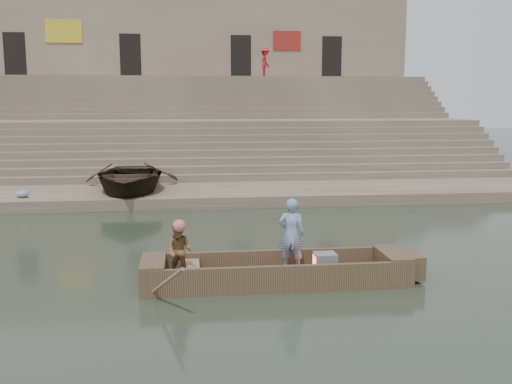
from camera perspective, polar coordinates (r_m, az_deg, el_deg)
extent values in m
plane|color=#272F23|center=(14.81, -12.08, -6.19)|extent=(120.00, 120.00, 0.00)
cube|color=#81715C|center=(22.57, -10.30, -0.36)|extent=(32.00, 4.00, 0.40)
cube|color=#81715C|center=(29.87, -9.53, 4.26)|extent=(32.00, 3.00, 2.80)
cube|color=#81715C|center=(36.78, -9.08, 7.04)|extent=(32.00, 3.00, 5.20)
cube|color=#81715C|center=(24.77, -10.00, 0.83)|extent=(32.00, 0.50, 0.70)
cube|color=#81715C|center=(25.25, -9.95, 1.33)|extent=(32.00, 0.50, 1.00)
cube|color=#81715C|center=(25.72, -9.90, 1.81)|extent=(32.00, 0.50, 1.30)
cube|color=#81715C|center=(26.20, -9.86, 2.27)|extent=(32.00, 0.50, 1.60)
cube|color=#81715C|center=(26.68, -9.81, 2.72)|extent=(32.00, 0.50, 1.90)
cube|color=#81715C|center=(27.16, -9.77, 3.15)|extent=(32.00, 0.50, 2.20)
cube|color=#81715C|center=(27.64, -9.73, 3.57)|extent=(32.00, 0.50, 2.50)
cube|color=#81715C|center=(28.12, -9.68, 3.97)|extent=(32.00, 0.50, 2.80)
cube|color=#81715C|center=(31.60, -9.39, 4.80)|extent=(32.00, 0.50, 3.10)
cube|color=#81715C|center=(32.09, -9.36, 5.13)|extent=(32.00, 0.50, 3.40)
cube|color=#81715C|center=(32.57, -9.33, 5.45)|extent=(32.00, 0.50, 3.70)
cube|color=#81715C|center=(33.06, -9.30, 5.77)|extent=(32.00, 0.50, 4.00)
cube|color=#81715C|center=(33.55, -9.27, 6.07)|extent=(32.00, 0.50, 4.30)
cube|color=#81715C|center=(34.05, -9.24, 6.37)|extent=(32.00, 0.50, 4.60)
cube|color=#81715C|center=(34.54, -9.22, 6.66)|extent=(32.00, 0.50, 4.90)
cube|color=#81715C|center=(35.03, -9.19, 6.93)|extent=(32.00, 0.50, 5.20)
cube|color=gray|center=(40.79, -8.98, 11.45)|extent=(32.00, 5.00, 11.20)
cube|color=black|center=(39.76, -22.53, 12.38)|extent=(1.30, 0.18, 2.60)
cube|color=black|center=(38.53, -12.20, 12.99)|extent=(1.30, 0.18, 2.60)
cube|color=black|center=(38.55, -1.50, 13.18)|extent=(1.30, 0.18, 2.60)
cube|color=black|center=(39.56, 7.41, 13.01)|extent=(1.30, 0.18, 2.60)
cube|color=gold|center=(39.14, -18.32, 14.74)|extent=(2.20, 0.10, 1.40)
cube|color=maroon|center=(38.96, 3.05, 14.61)|extent=(1.80, 0.10, 1.20)
cube|color=brown|center=(12.43, 1.95, -8.44)|extent=(5.00, 1.30, 0.22)
cube|color=brown|center=(11.79, 2.41, -8.55)|extent=(5.20, 0.12, 0.56)
cube|color=brown|center=(12.97, 1.53, -6.90)|extent=(5.20, 0.12, 0.56)
cube|color=brown|center=(12.26, -10.03, -7.90)|extent=(0.50, 1.30, 0.60)
cube|color=brown|center=(13.00, 13.22, -7.02)|extent=(0.50, 1.30, 0.60)
cube|color=brown|center=(13.13, 14.87, -6.82)|extent=(0.35, 0.90, 0.50)
cube|color=#937A5B|center=(12.21, -6.26, -7.39)|extent=(0.30, 1.20, 0.08)
cylinder|color=#937A5B|center=(11.39, -9.51, -9.20)|extent=(1.03, 2.10, 1.36)
sphere|color=#D0666A|center=(11.82, -7.54, -3.31)|extent=(0.26, 0.26, 0.26)
imported|color=navy|center=(12.44, 3.50, -4.17)|extent=(0.66, 0.54, 1.56)
imported|color=#216427|center=(11.94, -7.49, -5.77)|extent=(0.67, 0.58, 1.17)
cube|color=slate|center=(12.54, 6.77, -6.86)|extent=(0.46, 0.42, 0.40)
cube|color=#E5593F|center=(12.49, 5.82, -6.90)|extent=(0.04, 0.34, 0.32)
imported|color=#2D2116|center=(22.55, -12.34, 1.45)|extent=(3.76, 5.21, 1.07)
imported|color=red|center=(36.23, 0.90, 12.62)|extent=(1.05, 1.30, 1.75)
ellipsoid|color=#3F5999|center=(22.21, -21.91, -0.16)|extent=(0.44, 0.44, 0.26)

